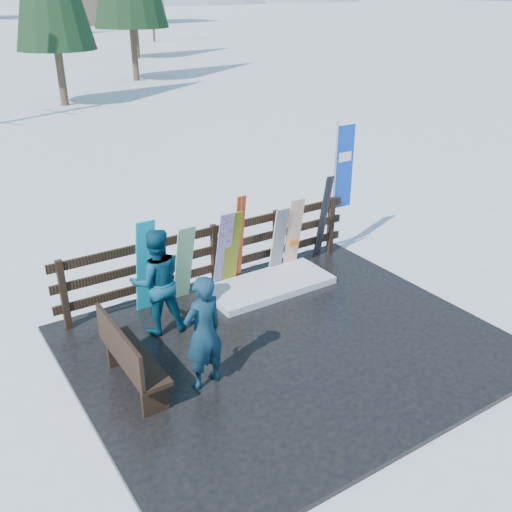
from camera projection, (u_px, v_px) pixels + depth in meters
ground at (288, 348)px, 8.47m from camera, size 700.00×700.00×0.00m
deck at (288, 346)px, 8.46m from camera, size 6.00×5.00×0.08m
fence at (214, 252)px, 9.84m from camera, size 5.60×0.10×1.15m
snow_patch at (269, 285)px, 10.00m from camera, size 2.23×1.00×0.12m
bench at (129, 356)px, 7.26m from camera, size 0.41×1.50×0.97m
snowboard_0 at (146, 267)px, 8.94m from camera, size 0.31×0.34×1.63m
snowboard_1 at (184, 263)px, 9.31m from camera, size 0.30×0.42×1.40m
snowboard_2 at (232, 250)px, 9.75m from camera, size 0.28×0.34×1.45m
snowboard_3 at (224, 251)px, 9.67m from camera, size 0.26×0.38×1.47m
snowboard_4 at (279, 241)px, 10.27m from camera, size 0.27×0.27×1.30m
snowboard_5 at (293, 234)px, 10.40m from camera, size 0.30×0.25×1.41m
ski_pair_a at (239, 240)px, 9.85m from camera, size 0.16×0.25×1.67m
ski_pair_b at (323, 218)px, 10.76m from camera, size 0.17×0.32×1.71m
rental_flag at (342, 172)px, 10.88m from camera, size 0.45×0.04×2.60m
person_front at (203, 332)px, 7.25m from camera, size 0.63×0.46×1.59m
person_back at (157, 282)px, 8.44m from camera, size 0.92×0.78×1.66m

